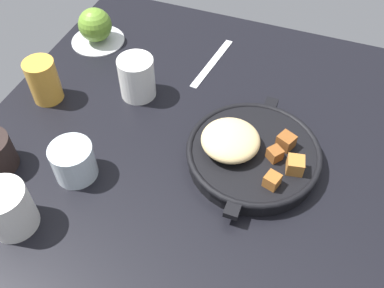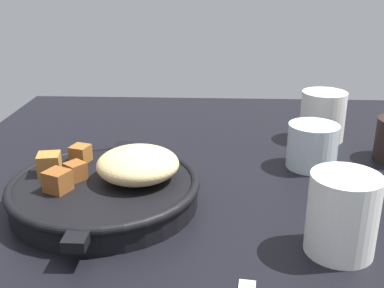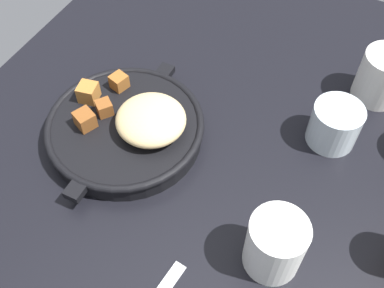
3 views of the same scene
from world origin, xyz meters
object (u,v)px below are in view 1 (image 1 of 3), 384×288
at_px(cast_iron_skillet, 251,152).
at_px(water_glass_short, 74,161).
at_px(butter_knife, 212,63).
at_px(ceramic_mug_white, 8,209).
at_px(white_creamer_pitcher, 137,78).
at_px(red_apple, 95,25).
at_px(juice_glass_amber, 44,81).

distance_m(cast_iron_skillet, water_glass_short, 0.31).
height_order(butter_knife, ceramic_mug_white, ceramic_mug_white).
bearing_deg(butter_knife, water_glass_short, 168.97).
relative_size(cast_iron_skillet, white_creamer_pitcher, 3.23).
bearing_deg(ceramic_mug_white, red_apple, 13.28).
distance_m(juice_glass_amber, white_creamer_pitcher, 0.19).
distance_m(cast_iron_skillet, white_creamer_pitcher, 0.28).
bearing_deg(white_creamer_pitcher, cast_iron_skillet, -109.34).
bearing_deg(ceramic_mug_white, juice_glass_amber, 22.74).
height_order(red_apple, white_creamer_pitcher, white_creamer_pitcher).
height_order(cast_iron_skillet, juice_glass_amber, juice_glass_amber).
xyz_separation_m(butter_knife, ceramic_mug_white, (-0.50, 0.17, 0.04)).
bearing_deg(red_apple, white_creamer_pitcher, -128.04).
bearing_deg(juice_glass_amber, water_glass_short, -134.04).
bearing_deg(butter_knife, juice_glass_amber, 136.10).
height_order(cast_iron_skillet, water_glass_short, cast_iron_skillet).
relative_size(cast_iron_skillet, water_glass_short, 3.79).
xyz_separation_m(butter_knife, water_glass_short, (-0.38, 0.13, 0.03)).
bearing_deg(red_apple, juice_glass_amber, 179.70).
bearing_deg(water_glass_short, butter_knife, -18.53).
bearing_deg(white_creamer_pitcher, water_glass_short, 176.44).
bearing_deg(ceramic_mug_white, water_glass_short, -18.36).
bearing_deg(red_apple, ceramic_mug_white, -166.72).
xyz_separation_m(cast_iron_skillet, red_apple, (0.23, 0.43, 0.02)).
bearing_deg(red_apple, water_glass_short, -156.66).
height_order(cast_iron_skillet, butter_knife, cast_iron_skillet).
xyz_separation_m(red_apple, ceramic_mug_white, (-0.48, -0.11, -0.00)).
xyz_separation_m(juice_glass_amber, white_creamer_pitcher, (0.08, -0.17, -0.00)).
height_order(cast_iron_skillet, ceramic_mug_white, ceramic_mug_white).
relative_size(cast_iron_skillet, juice_glass_amber, 3.12).
bearing_deg(ceramic_mug_white, cast_iron_skillet, -51.30).
bearing_deg(water_glass_short, juice_glass_amber, 45.96).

